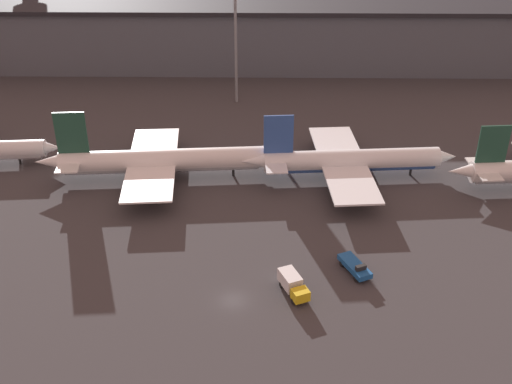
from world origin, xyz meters
name	(u,v)px	position (x,y,z in m)	size (l,w,h in m)	color
ground	(233,300)	(0.00, 0.00, 0.00)	(600.00, 600.00, 0.00)	#383538
terminal_building	(250,33)	(0.00, 108.13, 9.20)	(252.73, 25.15, 18.30)	#4C515B
airplane_1	(160,161)	(-16.29, 37.92, 3.84)	(48.96, 31.95, 14.69)	white
airplane_2	(349,161)	(21.38, 38.83, 3.68)	(43.43, 33.74, 13.84)	white
service_vehicle_1	(293,284)	(8.93, 1.98, 1.66)	(4.88, 7.08, 2.89)	gold
service_vehicle_2	(355,267)	(18.98, 7.18, 1.14)	(5.07, 7.20, 2.43)	#195199
lamp_post_1	(236,34)	(-2.69, 78.70, 17.60)	(1.80, 1.80, 28.10)	slate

